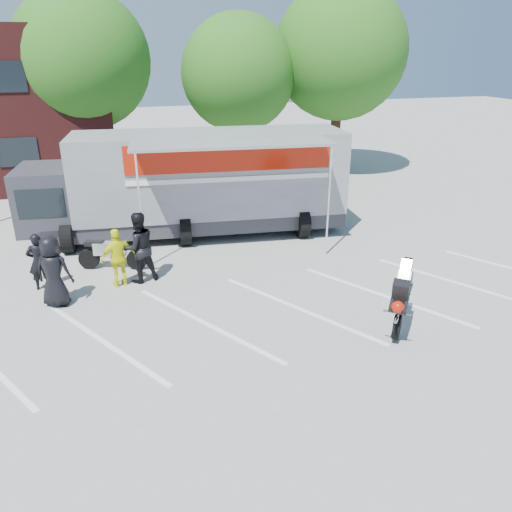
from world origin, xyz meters
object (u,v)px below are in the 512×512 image
tree_right (340,52)px  tree_left (82,60)px  tree_mid (238,74)px  parked_motorcycle (114,269)px  spectator_leather_c (139,247)px  spectator_leather_a (53,271)px  spectator_hivis (118,258)px  spectator_leather_b (39,262)px  transporter_truck (199,233)px  stunt_bike_rider (399,327)px

tree_right → tree_left: bearing=172.9°
tree_mid → parked_motorcycle: 13.05m
tree_mid → spectator_leather_c: (-6.01, -11.12, -3.94)m
tree_right → spectator_leather_c: bearing=-136.0°
tree_left → tree_right: size_ratio=0.95×
tree_mid → spectator_leather_a: size_ratio=4.17×
spectator_hivis → tree_mid: bearing=-135.0°
tree_left → spectator_leather_b: (-1.62, -11.82, -4.77)m
tree_mid → spectator_leather_a: bearing=-124.4°
spectator_leather_c → spectator_hivis: size_ratio=1.22×
transporter_truck → spectator_leather_b: size_ratio=6.93×
tree_mid → tree_right: bearing=-5.7°
spectator_hivis → spectator_leather_c: bearing=179.6°
tree_mid → tree_right: tree_right is taller
spectator_leather_b → spectator_hivis: spectator_hivis is taller
spectator_leather_a → spectator_hivis: (1.60, 0.66, -0.10)m
tree_right → parked_motorcycle: tree_right is taller
spectator_hivis → spectator_leather_b: bearing=-26.9°
tree_mid → transporter_truck: 9.90m
tree_left → parked_motorcycle: size_ratio=4.18×
transporter_truck → stunt_bike_rider: (3.20, -7.79, 0.00)m
tree_right → transporter_truck: bearing=-140.3°
tree_left → parked_motorcycle: bearing=-88.5°
transporter_truck → spectator_leather_a: spectator_leather_a is taller
tree_mid → spectator_hivis: bearing=-120.3°
tree_right → spectator_leather_b: tree_right is taller
tree_mid → stunt_bike_rider: 16.29m
tree_right → stunt_bike_rider: tree_right is taller
tree_mid → tree_right: (5.00, -0.50, 0.93)m
parked_motorcycle → spectator_leather_b: size_ratio=1.30×
tree_left → spectator_leather_c: (0.99, -12.12, -4.57)m
spectator_hivis → tree_right: bearing=-151.8°
parked_motorcycle → stunt_bike_rider: stunt_bike_rider is taller
spectator_leather_b → spectator_leather_c: size_ratio=0.79×
spectator_leather_b → tree_left: bearing=-101.9°
parked_motorcycle → spectator_leather_c: (0.70, -1.07, 1.00)m
tree_mid → parked_motorcycle: (-6.71, -10.05, -4.94)m
stunt_bike_rider → spectator_leather_c: bearing=-178.9°
spectator_leather_a → spectator_leather_c: size_ratio=0.92×
stunt_bike_rider → transporter_truck: bearing=152.1°
transporter_truck → spectator_leather_c: spectator_leather_c is taller
tree_left → spectator_leather_b: size_ratio=5.45×
spectator_leather_c → transporter_truck: bearing=-139.3°
tree_mid → spectator_hivis: 13.68m
stunt_bike_rider → spectator_leather_c: spectator_leather_c is taller
tree_right → spectator_leather_b: 17.83m
spectator_leather_c → parked_motorcycle: bearing=-71.8°
spectator_leather_a → spectator_leather_b: bearing=-44.8°
tree_left → spectator_leather_c: tree_left is taller
parked_motorcycle → spectator_leather_a: bearing=161.1°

